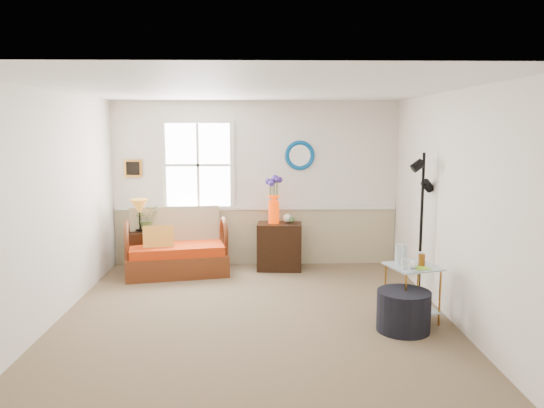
{
  "coord_description": "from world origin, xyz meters",
  "views": [
    {
      "loc": [
        0.07,
        -5.87,
        2.19
      ],
      "look_at": [
        0.22,
        0.61,
        1.25
      ],
      "focal_mm": 35.0,
      "sensor_mm": 36.0,
      "label": 1
    }
  ],
  "objects_px": {
    "lamp_stand": "(138,252)",
    "cabinet": "(280,246)",
    "loveseat": "(176,242)",
    "floor_lamp": "(421,227)",
    "ottoman": "(404,311)",
    "side_table": "(412,293)"
  },
  "relations": [
    {
      "from": "lamp_stand",
      "to": "ottoman",
      "type": "height_order",
      "value": "lamp_stand"
    },
    {
      "from": "lamp_stand",
      "to": "side_table",
      "type": "relative_size",
      "value": 0.96
    },
    {
      "from": "lamp_stand",
      "to": "cabinet",
      "type": "distance_m",
      "value": 2.16
    },
    {
      "from": "cabinet",
      "to": "floor_lamp",
      "type": "relative_size",
      "value": 0.39
    },
    {
      "from": "side_table",
      "to": "ottoman",
      "type": "distance_m",
      "value": 0.34
    },
    {
      "from": "cabinet",
      "to": "side_table",
      "type": "relative_size",
      "value": 1.11
    },
    {
      "from": "cabinet",
      "to": "loveseat",
      "type": "bearing_deg",
      "value": -168.02
    },
    {
      "from": "cabinet",
      "to": "ottoman",
      "type": "bearing_deg",
      "value": -59.59
    },
    {
      "from": "lamp_stand",
      "to": "floor_lamp",
      "type": "bearing_deg",
      "value": -19.94
    },
    {
      "from": "side_table",
      "to": "floor_lamp",
      "type": "height_order",
      "value": "floor_lamp"
    },
    {
      "from": "lamp_stand",
      "to": "ottoman",
      "type": "xyz_separation_m",
      "value": [
        3.4,
        -2.45,
        -0.09
      ]
    },
    {
      "from": "lamp_stand",
      "to": "cabinet",
      "type": "bearing_deg",
      "value": 2.41
    },
    {
      "from": "loveseat",
      "to": "ottoman",
      "type": "bearing_deg",
      "value": -51.25
    },
    {
      "from": "loveseat",
      "to": "floor_lamp",
      "type": "bearing_deg",
      "value": -32.98
    },
    {
      "from": "side_table",
      "to": "ottoman",
      "type": "xyz_separation_m",
      "value": [
        -0.17,
        -0.28,
        -0.1
      ]
    },
    {
      "from": "side_table",
      "to": "ottoman",
      "type": "relative_size",
      "value": 1.13
    },
    {
      "from": "loveseat",
      "to": "lamp_stand",
      "type": "height_order",
      "value": "loveseat"
    },
    {
      "from": "loveseat",
      "to": "side_table",
      "type": "distance_m",
      "value": 3.61
    },
    {
      "from": "loveseat",
      "to": "lamp_stand",
      "type": "xyz_separation_m",
      "value": [
        -0.6,
        0.12,
        -0.17
      ]
    },
    {
      "from": "lamp_stand",
      "to": "floor_lamp",
      "type": "height_order",
      "value": "floor_lamp"
    },
    {
      "from": "loveseat",
      "to": "floor_lamp",
      "type": "relative_size",
      "value": 0.79
    },
    {
      "from": "side_table",
      "to": "lamp_stand",
      "type": "bearing_deg",
      "value": 148.76
    }
  ]
}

